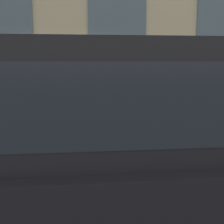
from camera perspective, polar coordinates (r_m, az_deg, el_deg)
name	(u,v)px	position (r m, az deg, el deg)	size (l,w,h in m)	color
ground_plane	(58,202)	(4.40, -9.82, -15.92)	(80.00, 80.00, 0.00)	#2D2D30
sidewalk	(62,168)	(5.43, -9.20, -10.00)	(2.29, 60.00, 0.17)	gray
fire_hydrant	(97,144)	(4.76, -2.76, -5.93)	(0.32, 0.44, 0.87)	red
person	(126,102)	(5.07, 2.58, 1.78)	(0.42, 0.28, 1.72)	navy
parked_car_charcoal_near	(55,150)	(2.76, -10.43, -6.91)	(2.09, 5.27, 2.00)	black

